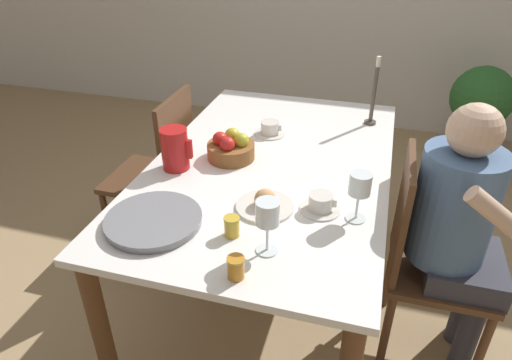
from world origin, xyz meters
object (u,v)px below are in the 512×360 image
teacup_across (270,129)px  jam_jar_amber (233,226)px  wine_glass_water (268,215)px  serving_tray (154,221)px  bread_plate (265,203)px  chair_person_side (425,257)px  person_seated (460,224)px  potted_plant (481,103)px  teacup_near_person (321,204)px  jam_jar_red (236,267)px  candlestick_tall (373,98)px  red_pitcher (175,149)px  wine_glass_juice (360,187)px  fruit_bowl (231,148)px  chair_opposite (159,171)px

teacup_across → jam_jar_amber: bearing=-84.3°
wine_glass_water → serving_tray: 0.44m
bread_plate → jam_jar_amber: size_ratio=2.98×
chair_person_side → wine_glass_water: (-0.56, -0.47, 0.43)m
person_seated → potted_plant: 2.03m
wine_glass_water → teacup_near_person: wine_glass_water is taller
jam_jar_red → candlestick_tall: size_ratio=0.21×
chair_person_side → teacup_across: chair_person_side is taller
teacup_near_person → teacup_across: same height
bread_plate → jam_jar_amber: 0.20m
person_seated → jam_jar_amber: person_seated is taller
teacup_near_person → jam_jar_red: (-0.19, -0.42, 0.01)m
bread_plate → red_pitcher: bearing=157.0°
wine_glass_water → jam_jar_amber: bearing=160.9°
wine_glass_juice → fruit_bowl: (-0.58, 0.31, -0.09)m
serving_tray → bread_plate: size_ratio=1.57×
chair_opposite → teacup_near_person: chair_opposite is taller
bread_plate → jam_jar_red: bread_plate is taller
chair_opposite → teacup_across: (0.61, 0.04, 0.31)m
jam_jar_amber → teacup_near_person: bearing=41.6°
chair_person_side → teacup_across: bearing=-116.8°
chair_person_side → wine_glass_water: size_ratio=4.84×
wine_glass_water → potted_plant: bearing=67.4°
fruit_bowl → red_pitcher: bearing=-142.9°
wine_glass_juice → serving_tray: bearing=-161.4°
serving_tray → candlestick_tall: (0.67, 1.10, 0.12)m
chair_person_side → potted_plant: chair_person_side is taller
wine_glass_juice → candlestick_tall: 0.87m
fruit_bowl → chair_person_side: bearing=-6.6°
chair_person_side → wine_glass_water: wine_glass_water is taller
fruit_bowl → potted_plant: 2.31m
chair_person_side → serving_tray: (-0.98, -0.44, 0.30)m
chair_opposite → bread_plate: 1.00m
teacup_near_person → jam_jar_red: 0.46m
chair_opposite → red_pitcher: 0.63m
potted_plant → serving_tray: bearing=-120.8°
bread_plate → jam_jar_red: 0.38m
person_seated → jam_jar_amber: size_ratio=16.03×
bread_plate → jam_jar_red: bearing=-88.2°
potted_plant → jam_jar_amber: bearing=-115.6°
chair_person_side → wine_glass_water: bearing=-49.6°
candlestick_tall → teacup_across: bearing=-150.1°
chair_opposite → jam_jar_amber: bearing=-138.1°
wine_glass_juice → teacup_near_person: bearing=171.3°
wine_glass_juice → wine_glass_water: bearing=-135.1°
teacup_across → serving_tray: size_ratio=0.45×
chair_person_side → teacup_near_person: 0.56m
person_seated → wine_glass_juice: person_seated is taller
bread_plate → potted_plant: size_ratio=0.29×
jam_jar_amber → candlestick_tall: candlestick_tall is taller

